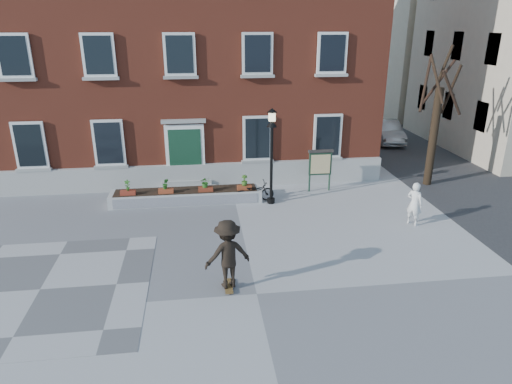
{
  "coord_description": "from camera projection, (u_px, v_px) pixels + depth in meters",
  "views": [
    {
      "loc": [
        -1.41,
        -10.7,
        7.04
      ],
      "look_at": [
        0.5,
        4.0,
        1.5
      ],
      "focal_mm": 32.0,
      "sensor_mm": 36.0,
      "label": 1
    }
  ],
  "objects": [
    {
      "name": "bicycle",
      "position": [
        254.0,
        192.0,
        18.88
      ],
      "size": [
        1.73,
        0.81,
        0.87
      ],
      "primitive_type": "imported",
      "rotation": [
        0.0,
        0.0,
        1.71
      ],
      "color": "black",
      "rests_on": "ground"
    },
    {
      "name": "bystander",
      "position": [
        414.0,
        204.0,
        16.63
      ],
      "size": [
        0.68,
        0.71,
        1.64
      ],
      "primitive_type": "imported",
      "rotation": [
        0.0,
        0.0,
        2.25
      ],
      "color": "white",
      "rests_on": "ground"
    },
    {
      "name": "brick_building",
      "position": [
        182.0,
        37.0,
        23.1
      ],
      "size": [
        18.4,
        10.85,
        12.6
      ],
      "color": "brown",
      "rests_on": "ground"
    },
    {
      "name": "ground",
      "position": [
        257.0,
        294.0,
        12.57
      ],
      "size": [
        100.0,
        100.0,
        0.0
      ],
      "primitive_type": "plane",
      "color": "#9D9DA0",
      "rests_on": "ground"
    },
    {
      "name": "lamp_post",
      "position": [
        272.0,
        143.0,
        18.01
      ],
      "size": [
        0.4,
        0.4,
        3.93
      ],
      "color": "black",
      "rests_on": "ground"
    },
    {
      "name": "planter_assembly",
      "position": [
        187.0,
        195.0,
        18.89
      ],
      "size": [
        6.2,
        1.12,
        1.15
      ],
      "color": "silver",
      "rests_on": "ground"
    },
    {
      "name": "parked_car",
      "position": [
        387.0,
        131.0,
        28.28
      ],
      "size": [
        1.94,
        4.17,
        1.32
      ],
      "primitive_type": "imported",
      "rotation": [
        0.0,
        0.0,
        -0.14
      ],
      "color": "#A9ACAE",
      "rests_on": "ground"
    },
    {
      "name": "checker_patch",
      "position": [
        40.0,
        289.0,
        12.77
      ],
      "size": [
        6.0,
        6.0,
        0.01
      ],
      "primitive_type": "cube",
      "color": "#59595B",
      "rests_on": "ground"
    },
    {
      "name": "notice_board",
      "position": [
        320.0,
        164.0,
        19.81
      ],
      "size": [
        1.1,
        0.16,
        1.87
      ],
      "color": "#193224",
      "rests_on": "ground"
    },
    {
      "name": "bare_tree",
      "position": [
        435.0,
        124.0,
        20.12
      ],
      "size": [
        1.83,
        1.83,
        6.16
      ],
      "color": "black",
      "rests_on": "ground"
    },
    {
      "name": "skateboarder",
      "position": [
        228.0,
        254.0,
        12.49
      ],
      "size": [
        1.42,
        1.02,
        2.07
      ],
      "color": "brown",
      "rests_on": "ground"
    },
    {
      "name": "side_street",
      "position": [
        483.0,
        22.0,
        30.67
      ],
      "size": [
        15.2,
        36.0,
        14.5
      ],
      "color": "#353537",
      "rests_on": "ground"
    }
  ]
}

